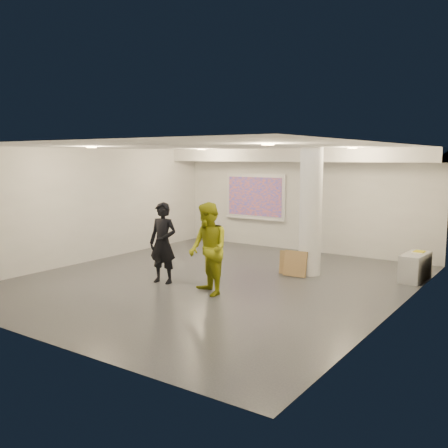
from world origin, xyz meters
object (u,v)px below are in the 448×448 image
Objects in this scene: credenza at (415,267)px; woman at (163,243)px; column at (311,212)px; projection_screen at (255,197)px; man at (208,249)px.

credenza is 5.70m from woman.
credenza is at bearing 19.97° from column.
man is (2.16, -5.43, -0.59)m from projection_screen.
credenza is (5.32, -1.85, -1.22)m from projection_screen.
man is at bearing -108.79° from column.
woman is at bearing -140.36° from credenza.
projection_screen is 1.98× the size of credenza.
credenza is 0.59× the size of woman.
column is at bearing -156.78° from credenza.
column is at bearing -40.56° from projection_screen.
man is at bearing -68.33° from projection_screen.
man reaches higher than credenza.
column reaches higher than credenza.
column is 1.43× the size of projection_screen.
column is 4.08m from projection_screen.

